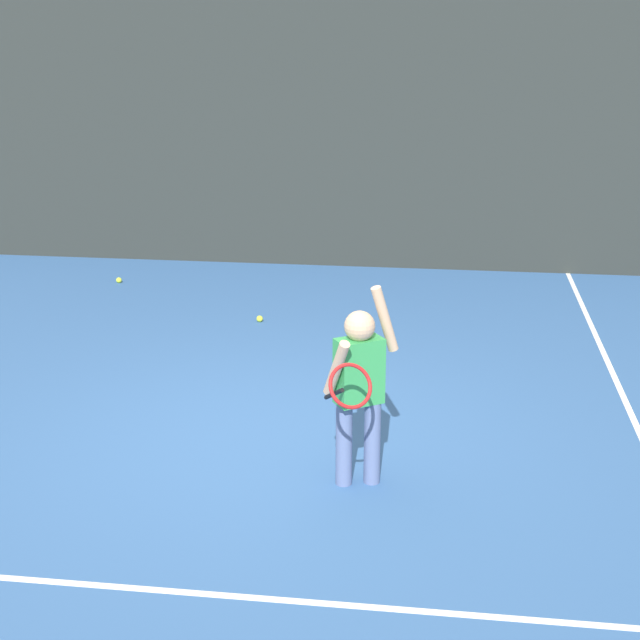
% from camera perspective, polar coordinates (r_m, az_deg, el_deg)
% --- Properties ---
extents(ground_plane, '(20.00, 20.00, 0.00)m').
position_cam_1_polar(ground_plane, '(7.10, -3.38, -7.16)').
color(ground_plane, '#335B93').
extents(court_line_baseline, '(9.00, 0.05, 0.00)m').
position_cam_1_polar(court_line_baseline, '(5.38, -7.66, -15.96)').
color(court_line_baseline, white).
rests_on(court_line_baseline, ground).
extents(court_line_sideline, '(0.05, 9.00, 0.00)m').
position_cam_1_polar(court_line_sideline, '(8.04, 18.04, -4.99)').
color(court_line_sideline, white).
rests_on(court_line_sideline, ground).
extents(back_fence_windscreen, '(12.01, 0.08, 3.87)m').
position_cam_1_polar(back_fence_windscreen, '(11.79, 1.55, 12.48)').
color(back_fence_windscreen, '#282D2B').
rests_on(back_fence_windscreen, ground).
extents(fence_post_1, '(0.09, 0.09, 4.02)m').
position_cam_1_polar(fence_post_1, '(12.21, -7.80, 12.85)').
color(fence_post_1, slate).
rests_on(fence_post_1, ground).
extents(fence_post_2, '(0.09, 0.09, 4.02)m').
position_cam_1_polar(fence_post_2, '(11.80, 11.28, 12.53)').
color(fence_post_2, slate).
rests_on(fence_post_2, ground).
extents(tennis_player, '(0.49, 0.84, 1.35)m').
position_cam_1_polar(tennis_player, '(6.14, 2.34, -3.80)').
color(tennis_player, slate).
rests_on(tennis_player, ground).
extents(tennis_ball_0, '(0.07, 0.07, 0.07)m').
position_cam_1_polar(tennis_ball_0, '(9.80, -3.65, 0.08)').
color(tennis_ball_0, '#CCE033').
rests_on(tennis_ball_0, ground).
extents(tennis_ball_1, '(0.07, 0.07, 0.07)m').
position_cam_1_polar(tennis_ball_1, '(11.52, -12.01, 2.36)').
color(tennis_ball_1, '#CCE033').
rests_on(tennis_ball_1, ground).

